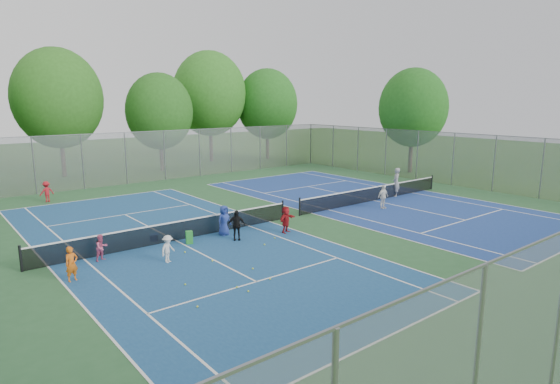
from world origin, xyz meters
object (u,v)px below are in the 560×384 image
at_px(net_left, 175,232).
at_px(instructor, 396,182).
at_px(net_right, 374,194).
at_px(ball_crate, 154,237).
at_px(ball_hopper, 189,238).

xyz_separation_m(net_left, instructor, (16.25, 0.03, 0.52)).
bearing_deg(instructor, net_left, -39.45).
bearing_deg(net_right, ball_crate, 177.38).
bearing_deg(net_left, ball_hopper, -69.79).
bearing_deg(ball_crate, net_left, -41.16).
distance_m(ball_hopper, instructor, 16.00).
xyz_separation_m(net_right, ball_hopper, (-13.71, -0.79, -0.16)).
xyz_separation_m(net_left, ball_hopper, (0.29, -0.79, -0.16)).
bearing_deg(ball_crate, ball_hopper, -54.00).
relative_size(net_left, ball_hopper, 21.74).
xyz_separation_m(ball_crate, instructor, (17.02, -0.65, 0.82)).
bearing_deg(ball_hopper, net_left, 110.21).
xyz_separation_m(net_right, ball_crate, (-14.77, 0.68, -0.30)).
bearing_deg(ball_hopper, ball_crate, 126.00).
height_order(net_left, ball_crate, net_left).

